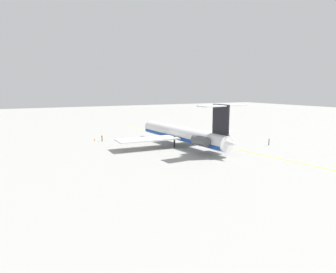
% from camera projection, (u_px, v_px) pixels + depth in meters
% --- Properties ---
extents(ground, '(353.72, 353.72, 0.00)m').
position_uv_depth(ground, '(207.00, 140.00, 85.75)').
color(ground, '#9E9E99').
extents(main_jetliner, '(39.23, 34.80, 11.42)m').
position_uv_depth(main_jetliner, '(184.00, 134.00, 76.67)').
color(main_jetliner, white).
rests_on(main_jetliner, ground).
extents(ground_crew_near_nose, '(0.28, 0.44, 1.72)m').
position_uv_depth(ground_crew_near_nose, '(269.00, 141.00, 78.14)').
color(ground_crew_near_nose, black).
rests_on(ground_crew_near_nose, ground).
extents(ground_crew_near_tail, '(0.28, 0.40, 1.75)m').
position_uv_depth(ground_crew_near_tail, '(102.00, 138.00, 83.91)').
color(ground_crew_near_tail, black).
rests_on(ground_crew_near_tail, ground).
extents(safety_cone_nose, '(0.40, 0.40, 0.55)m').
position_uv_depth(safety_cone_nose, '(183.00, 132.00, 100.76)').
color(safety_cone_nose, '#EA590F').
rests_on(safety_cone_nose, ground).
extents(safety_cone_wingtip, '(0.40, 0.40, 0.55)m').
position_uv_depth(safety_cone_wingtip, '(95.00, 139.00, 85.60)').
color(safety_cone_wingtip, '#EA590F').
rests_on(safety_cone_wingtip, ground).
extents(taxiway_centreline, '(91.81, 12.98, 0.01)m').
position_uv_depth(taxiway_centreline, '(206.00, 143.00, 81.65)').
color(taxiway_centreline, gold).
rests_on(taxiway_centreline, ground).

